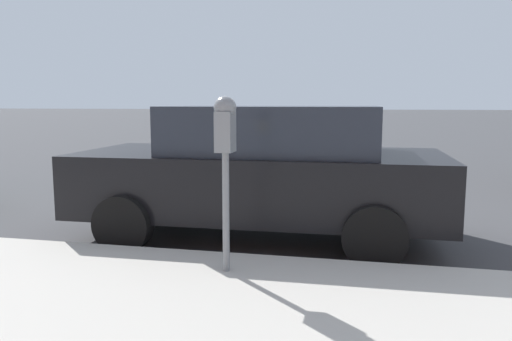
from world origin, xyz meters
name	(u,v)px	position (x,y,z in m)	size (l,w,h in m)	color
ground_plane	(262,218)	(0.00, 0.00, 0.00)	(220.00, 220.00, 0.00)	#424244
parking_meter	(225,139)	(-2.71, -0.24, 1.32)	(0.21, 0.19, 1.51)	gray
car_black	(263,170)	(-0.97, -0.22, 0.83)	(2.14, 4.31, 1.58)	black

